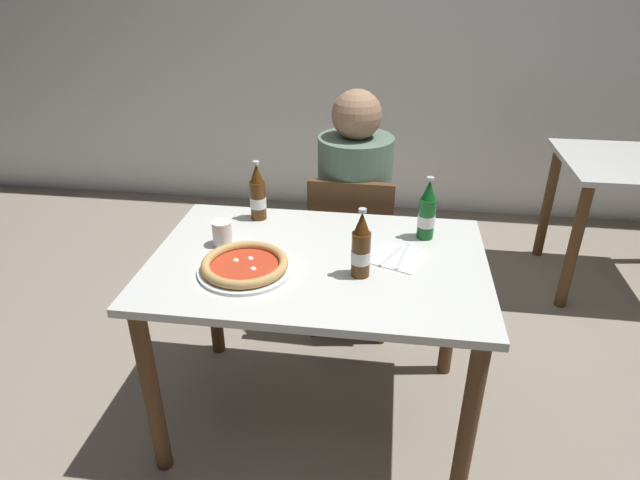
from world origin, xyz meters
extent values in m
plane|color=gray|center=(0.00, 0.00, 0.00)|extent=(8.00, 8.00, 0.00)
cube|color=white|center=(0.00, 2.20, 1.30)|extent=(7.00, 0.10, 2.60)
cube|color=silver|center=(0.00, 0.00, 0.73)|extent=(1.20, 0.80, 0.03)
cylinder|color=brown|center=(-0.54, -0.34, 0.36)|extent=(0.06, 0.06, 0.72)
cylinder|color=brown|center=(0.54, -0.34, 0.36)|extent=(0.06, 0.06, 0.72)
cylinder|color=brown|center=(-0.54, 0.34, 0.36)|extent=(0.06, 0.06, 0.72)
cylinder|color=brown|center=(0.54, 0.34, 0.36)|extent=(0.06, 0.06, 0.72)
cube|color=brown|center=(0.08, 0.68, 0.43)|extent=(0.41, 0.41, 0.04)
cube|color=brown|center=(0.07, 0.50, 0.65)|extent=(0.38, 0.04, 0.40)
cylinder|color=brown|center=(0.25, 0.85, 0.21)|extent=(0.04, 0.04, 0.41)
cylinder|color=brown|center=(-0.09, 0.85, 0.21)|extent=(0.04, 0.04, 0.41)
cylinder|color=brown|center=(0.24, 0.51, 0.21)|extent=(0.04, 0.04, 0.41)
cylinder|color=brown|center=(-0.10, 0.51, 0.21)|extent=(0.04, 0.04, 0.41)
cube|color=#2D3342|center=(0.08, 0.66, 0.23)|extent=(0.32, 0.28, 0.45)
cylinder|color=slate|center=(0.08, 0.66, 0.73)|extent=(0.34, 0.34, 0.55)
sphere|color=#9E7556|center=(0.08, 0.66, 1.10)|extent=(0.22, 0.22, 0.22)
cylinder|color=brown|center=(1.21, 0.97, 0.36)|extent=(0.06, 0.06, 0.72)
cylinder|color=brown|center=(1.21, 1.55, 0.36)|extent=(0.06, 0.06, 0.72)
cylinder|color=white|center=(-0.24, -0.12, 0.76)|extent=(0.33, 0.33, 0.01)
cylinder|color=#BC381E|center=(-0.24, -0.12, 0.77)|extent=(0.24, 0.24, 0.01)
torus|color=tan|center=(-0.24, -0.12, 0.78)|extent=(0.30, 0.30, 0.03)
sphere|color=silver|center=(-0.28, -0.09, 0.77)|extent=(0.02, 0.02, 0.02)
sphere|color=silver|center=(-0.20, -0.14, 0.77)|extent=(0.02, 0.02, 0.02)
sphere|color=silver|center=(-0.23, -0.07, 0.77)|extent=(0.02, 0.02, 0.02)
cylinder|color=#512D0F|center=(-0.29, 0.30, 0.83)|extent=(0.06, 0.06, 0.16)
cone|color=#512D0F|center=(-0.29, 0.30, 0.95)|extent=(0.05, 0.05, 0.07)
cylinder|color=#B7B7BC|center=(-0.29, 0.30, 0.99)|extent=(0.03, 0.03, 0.01)
cylinder|color=white|center=(-0.29, 0.30, 0.82)|extent=(0.07, 0.07, 0.04)
cylinder|color=#14591E|center=(0.38, 0.22, 0.83)|extent=(0.06, 0.06, 0.16)
cone|color=#14591E|center=(0.38, 0.22, 0.95)|extent=(0.05, 0.05, 0.07)
cylinder|color=#B7B7BC|center=(0.38, 0.22, 0.99)|extent=(0.03, 0.03, 0.01)
cylinder|color=white|center=(0.38, 0.22, 0.82)|extent=(0.07, 0.07, 0.04)
cylinder|color=#512D0F|center=(0.16, -0.09, 0.83)|extent=(0.06, 0.06, 0.16)
cone|color=#512D0F|center=(0.16, -0.09, 0.95)|extent=(0.05, 0.05, 0.07)
cylinder|color=#B7B7BC|center=(0.16, -0.09, 0.99)|extent=(0.03, 0.03, 0.01)
cylinder|color=white|center=(0.16, -0.09, 0.82)|extent=(0.07, 0.07, 0.04)
cube|color=white|center=(0.28, 0.05, 0.75)|extent=(0.23, 0.23, 0.00)
cube|color=silver|center=(0.30, 0.05, 0.76)|extent=(0.05, 0.19, 0.00)
cube|color=silver|center=(0.26, 0.05, 0.76)|extent=(0.09, 0.16, 0.00)
cylinder|color=white|center=(-0.37, 0.06, 0.80)|extent=(0.07, 0.07, 0.09)
camera|label=1|loc=(0.24, -1.66, 1.72)|focal=30.30mm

